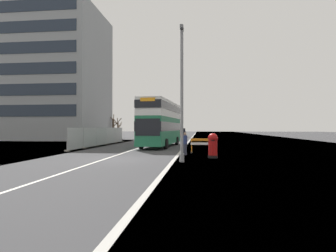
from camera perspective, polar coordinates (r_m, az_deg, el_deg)
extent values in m
cube|color=#38383A|center=(18.18, -9.75, -6.94)|extent=(140.00, 280.00, 0.10)
cube|color=#B2AFA8|center=(17.54, 1.18, -7.04)|extent=(0.24, 196.00, 0.01)
cube|color=silver|center=(18.50, -12.93, -6.68)|extent=(0.16, 168.00, 0.01)
cube|color=#1E6B47|center=(30.19, -1.38, -0.93)|extent=(3.32, 11.51, 2.78)
cube|color=silver|center=(30.22, -1.38, 2.09)|extent=(3.32, 11.51, 0.40)
cube|color=silver|center=(30.27, -1.38, 3.71)|extent=(3.29, 11.40, 1.31)
cube|color=black|center=(30.19, -1.38, -0.14)|extent=(3.35, 11.63, 0.89)
cube|color=black|center=(30.27, -1.38, 3.71)|extent=(3.33, 11.57, 0.72)
cube|color=black|center=(24.65, -4.21, -0.24)|extent=(2.25, 0.23, 1.53)
cube|color=orange|center=(24.78, -4.20, 5.46)|extent=(1.35, 0.16, 0.32)
cube|color=#1E6B47|center=(30.23, -1.38, -3.23)|extent=(3.35, 11.63, 0.36)
cylinder|color=black|center=(27.13, -5.51, -3.62)|extent=(0.38, 1.02, 1.00)
cylinder|color=black|center=(26.54, -0.42, -3.69)|extent=(0.38, 1.02, 1.00)
cylinder|color=black|center=(33.54, -2.29, -3.00)|extent=(0.38, 1.02, 1.00)
cylinder|color=black|center=(33.07, 1.85, -3.04)|extent=(0.38, 1.02, 1.00)
cylinder|color=gray|center=(16.69, 2.85, 6.20)|extent=(0.18, 0.18, 7.88)
cube|color=slate|center=(17.62, 2.84, 19.43)|extent=(0.20, 0.70, 0.20)
cylinder|color=gray|center=(16.67, 2.85, -6.51)|extent=(0.29, 0.29, 0.50)
cylinder|color=black|center=(19.06, 9.17, -6.22)|extent=(0.65, 0.65, 0.18)
cylinder|color=#AD0F0F|center=(19.00, 9.17, -4.21)|extent=(0.60, 0.60, 1.15)
sphere|color=#AD0F0F|center=(18.97, 9.17, -2.47)|extent=(0.67, 0.67, 0.67)
cube|color=black|center=(18.67, 9.21, -2.94)|extent=(0.22, 0.03, 0.07)
cube|color=orange|center=(22.53, 6.65, -2.79)|extent=(1.57, 0.08, 0.20)
cube|color=white|center=(22.55, 6.65, -3.61)|extent=(1.57, 0.08, 0.20)
cube|color=orange|center=(22.57, 4.85, -4.16)|extent=(0.07, 0.07, 1.08)
cube|color=black|center=(22.61, 4.85, -5.43)|extent=(0.14, 0.44, 0.08)
cube|color=orange|center=(22.58, 8.45, -4.16)|extent=(0.07, 0.07, 1.08)
cube|color=black|center=(22.61, 8.45, -5.43)|extent=(0.14, 0.44, 0.08)
cube|color=#A8AAAD|center=(27.07, -18.37, -2.44)|extent=(0.04, 3.26, 2.00)
cube|color=#A8AAAD|center=(30.18, -15.65, -2.23)|extent=(0.04, 3.26, 2.00)
cube|color=#A8AAAD|center=(33.36, -13.44, -2.06)|extent=(0.04, 3.26, 2.00)
cube|color=#A8AAAD|center=(36.57, -11.62, -1.92)|extent=(0.04, 3.26, 2.00)
cube|color=#A8AAAD|center=(39.81, -10.10, -1.79)|extent=(0.04, 3.26, 2.00)
cylinder|color=#939699|center=(25.54, -19.97, -2.56)|extent=(0.06, 0.06, 2.10)
cube|color=gray|center=(25.59, -19.98, -4.77)|extent=(0.44, 0.20, 0.12)
cylinder|color=#939699|center=(28.62, -16.93, -2.33)|extent=(0.06, 0.06, 2.10)
cube|color=gray|center=(28.67, -16.94, -4.31)|extent=(0.44, 0.20, 0.12)
cylinder|color=#939699|center=(31.76, -14.49, -2.14)|extent=(0.06, 0.06, 2.10)
cube|color=gray|center=(31.81, -14.49, -3.92)|extent=(0.44, 0.20, 0.12)
cylinder|color=#939699|center=(34.96, -12.49, -1.99)|extent=(0.06, 0.06, 2.10)
cube|color=gray|center=(35.00, -12.50, -3.60)|extent=(0.44, 0.20, 0.12)
cylinder|color=#939699|center=(38.19, -10.83, -1.85)|extent=(0.06, 0.06, 2.10)
cube|color=gray|center=(38.23, -10.83, -3.33)|extent=(0.44, 0.20, 0.12)
cylinder|color=#939699|center=(41.44, -9.43, -1.74)|extent=(0.06, 0.06, 2.10)
cube|color=gray|center=(41.48, -9.43, -3.10)|extent=(0.44, 0.20, 0.12)
cube|color=black|center=(44.61, 0.91, -2.03)|extent=(1.73, 4.08, 1.15)
cube|color=black|center=(44.59, 0.91, -0.81)|extent=(1.59, 2.24, 0.74)
cylinder|color=black|center=(45.81, 2.14, -2.55)|extent=(0.20, 0.60, 0.60)
cylinder|color=black|center=(45.97, -0.01, -2.55)|extent=(0.20, 0.60, 0.60)
cylinder|color=black|center=(43.29, 1.89, -2.68)|extent=(0.20, 0.60, 0.60)
cylinder|color=black|center=(43.46, -0.39, -2.67)|extent=(0.20, 0.60, 0.60)
cube|color=maroon|center=(53.05, 1.61, -1.71)|extent=(1.79, 4.25, 1.26)
cube|color=black|center=(53.04, 1.61, -0.66)|extent=(1.65, 2.34, 0.70)
cylinder|color=black|center=(54.31, 2.67, -2.21)|extent=(0.20, 0.60, 0.60)
cylinder|color=black|center=(54.46, 0.79, -2.21)|extent=(0.20, 0.60, 0.60)
cylinder|color=black|center=(51.69, 2.47, -2.31)|extent=(0.20, 0.60, 0.60)
cylinder|color=black|center=(51.84, 0.50, -2.30)|extent=(0.20, 0.60, 0.60)
cube|color=black|center=(59.59, 2.74, -1.63)|extent=(1.85, 4.06, 1.12)
cube|color=black|center=(59.58, 2.74, -0.78)|extent=(1.70, 2.23, 0.65)
cylinder|color=black|center=(60.81, 3.68, -2.02)|extent=(0.20, 0.60, 0.60)
cylinder|color=black|center=(60.93, 1.95, -2.02)|extent=(0.20, 0.60, 0.60)
cylinder|color=black|center=(58.30, 3.56, -2.09)|extent=(0.20, 0.60, 0.60)
cylinder|color=black|center=(58.42, 1.75, -2.09)|extent=(0.20, 0.60, 0.60)
cylinder|color=#4C3D2D|center=(53.35, -16.59, -0.62)|extent=(0.40, 0.40, 3.60)
cylinder|color=#4C3D2D|center=(53.11, -15.95, 0.94)|extent=(1.44, 0.20, 1.86)
cylinder|color=#4C3D2D|center=(53.64, -16.36, 0.72)|extent=(0.37, 0.86, 1.09)
cylinder|color=#4C3D2D|center=(54.17, -16.46, 0.93)|extent=(0.60, 1.74, 1.69)
cylinder|color=#4C3D2D|center=(53.53, -17.42, 1.89)|extent=(1.67, 0.54, 1.79)
cylinder|color=#4C3D2D|center=(53.04, -17.48, 0.20)|extent=(1.47, 1.43, 1.28)
cylinder|color=#4C3D2D|center=(52.56, -16.18, 1.79)|extent=(1.48, 1.38, 1.43)
cylinder|color=#4C3D2D|center=(55.67, -11.15, -0.53)|extent=(0.41, 0.41, 3.77)
cylinder|color=#4C3D2D|center=(55.53, -10.34, 0.69)|extent=(1.71, 0.35, 1.83)
cylinder|color=#4C3D2D|center=(56.39, -11.10, 1.74)|extent=(0.48, 1.46, 1.31)
cylinder|color=#4C3D2D|center=(56.03, -11.85, 1.96)|extent=(1.59, 0.33, 1.58)
cylinder|color=#4C3D2D|center=(55.30, -11.18, 0.31)|extent=(0.35, 0.87, 1.08)
cylinder|color=#4C3D2D|center=(62.42, -10.22, -0.76)|extent=(0.36, 0.36, 3.25)
cylinder|color=#4C3D2D|center=(62.16, -9.84, -0.06)|extent=(1.05, 0.39, 1.23)
cylinder|color=#4C3D2D|center=(63.34, -9.84, 0.23)|extent=(0.40, 2.09, 1.40)
cylinder|color=#4C3D2D|center=(63.00, -10.92, 0.81)|extent=(1.97, 0.84, 1.35)
cylinder|color=#4C3D2D|center=(62.26, -10.64, 0.86)|extent=(0.96, 0.78, 1.31)
cylinder|color=#4C3D2D|center=(61.65, -10.27, 0.86)|extent=(0.50, 1.66, 1.68)
cylinder|color=#2D3342|center=(20.92, 3.51, -4.83)|extent=(0.29, 0.29, 0.81)
cylinder|color=navy|center=(20.87, 3.51, -2.83)|extent=(0.34, 0.34, 0.65)
sphere|color=#937056|center=(20.86, 3.51, -1.65)|extent=(0.22, 0.22, 0.22)
cube|color=gray|center=(57.93, -28.06, 8.85)|extent=(30.00, 14.55, 22.57)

